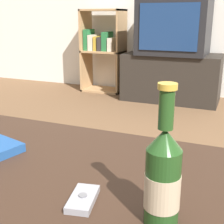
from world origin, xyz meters
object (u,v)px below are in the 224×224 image
at_px(bookshelf, 102,48).
at_px(beer_bottle, 163,177).
at_px(tv_stand, 172,77).
at_px(cell_phone, 83,199).
at_px(television, 175,26).

distance_m(bookshelf, beer_bottle, 3.12).
height_order(tv_stand, cell_phone, cell_phone).
xyz_separation_m(tv_stand, beer_bottle, (0.55, -2.69, 0.33)).
bearing_deg(beer_bottle, television, 101.53).
xyz_separation_m(tv_stand, bookshelf, (-0.84, 0.11, 0.26)).
bearing_deg(tv_stand, bookshelf, 172.50).
distance_m(tv_stand, television, 0.51).
bearing_deg(television, tv_stand, 90.00).
relative_size(television, beer_bottle, 2.55).
bearing_deg(television, bookshelf, 172.24).
bearing_deg(tv_stand, television, -90.00).
height_order(bookshelf, cell_phone, bookshelf).
distance_m(television, bookshelf, 0.88).
distance_m(tv_stand, cell_phone, 2.72).
xyz_separation_m(tv_stand, cell_phone, (0.39, -2.69, 0.24)).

